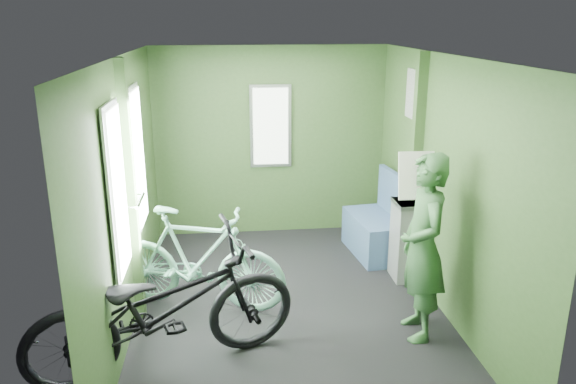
% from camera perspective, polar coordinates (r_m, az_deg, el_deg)
% --- Properties ---
extents(room, '(4.00, 4.02, 2.31)m').
position_cam_1_polar(room, '(4.89, -0.35, 3.53)').
color(room, black).
rests_on(room, ground).
extents(bicycle_black, '(2.22, 1.44, 1.16)m').
position_cam_1_polar(bicycle_black, '(4.63, -11.94, -17.29)').
color(bicycle_black, black).
rests_on(bicycle_black, ground).
extents(bicycle_mint, '(1.75, 1.04, 1.03)m').
position_cam_1_polar(bicycle_mint, '(5.43, -8.98, -11.54)').
color(bicycle_mint, '#77BDA4').
rests_on(bicycle_mint, ground).
extents(passenger, '(0.40, 0.66, 1.59)m').
position_cam_1_polar(passenger, '(4.76, 13.53, -5.45)').
color(passenger, '#315B32').
rests_on(passenger, ground).
extents(waste_box, '(0.25, 0.34, 0.84)m').
position_cam_1_polar(waste_box, '(5.90, 11.87, -4.82)').
color(waste_box, slate).
rests_on(waste_box, ground).
extents(bench_seat, '(0.60, 0.95, 0.94)m').
position_cam_1_polar(bench_seat, '(6.50, 9.07, -3.88)').
color(bench_seat, navy).
rests_on(bench_seat, ground).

